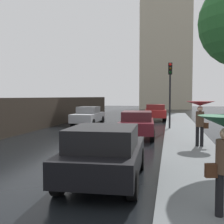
% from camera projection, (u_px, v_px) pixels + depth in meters
% --- Properties ---
extents(sidewalk_strip, '(2.20, 60.00, 0.14)m').
position_uv_depth(sidewalk_strip, '(210.00, 199.00, 5.78)').
color(sidewalk_strip, slate).
rests_on(sidewalk_strip, ground).
extents(car_silver_near_kerb, '(1.73, 4.26, 1.43)m').
position_uv_depth(car_silver_near_kerb, '(88.00, 116.00, 21.49)').
color(car_silver_near_kerb, '#B2B5BA').
rests_on(car_silver_near_kerb, ground).
extents(car_red_mid_road, '(2.12, 4.02, 1.49)m').
position_uv_depth(car_red_mid_road, '(155.00, 112.00, 25.84)').
color(car_red_mid_road, maroon).
rests_on(car_red_mid_road, ground).
extents(car_maroon_behind_camera, '(2.06, 3.96, 1.41)m').
position_uv_depth(car_maroon_behind_camera, '(137.00, 124.00, 15.06)').
color(car_maroon_behind_camera, maroon).
rests_on(car_maroon_behind_camera, ground).
extents(car_black_far_lane, '(2.01, 3.95, 1.45)m').
position_uv_depth(car_black_far_lane, '(105.00, 153.00, 7.22)').
color(car_black_far_lane, black).
rests_on(car_black_far_lane, ground).
extents(pedestrian_with_umbrella_far, '(1.17, 1.17, 1.88)m').
position_uv_depth(pedestrian_with_umbrella_far, '(200.00, 110.00, 11.51)').
color(pedestrian_with_umbrella_far, black).
rests_on(pedestrian_with_umbrella_far, sidewalk_strip).
extents(traffic_light, '(0.26, 0.39, 4.24)m').
position_uv_depth(traffic_light, '(170.00, 83.00, 17.92)').
color(traffic_light, black).
rests_on(traffic_light, sidewalk_strip).
extents(distant_tower, '(9.24, 7.66, 35.26)m').
position_uv_depth(distant_tower, '(165.00, 19.00, 49.89)').
color(distant_tower, '#B2A88E').
rests_on(distant_tower, ground).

